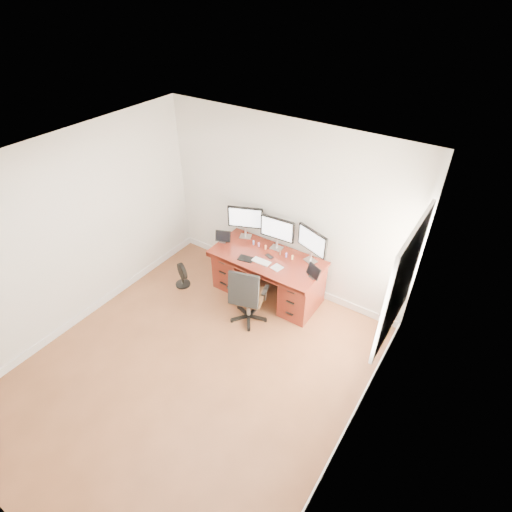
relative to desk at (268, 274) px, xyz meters
The scene contains 21 objects.
ground 1.87m from the desk, 90.00° to the right, with size 4.50×4.50×0.00m, color brown.
back_wall 1.04m from the desk, 90.00° to the left, with size 4.00×0.10×2.70m, color white.
right_wall 2.80m from the desk, 40.79° to the right, with size 0.10×4.50×2.70m.
desk is the anchor object (origin of this frame).
office_chair 0.67m from the desk, 83.80° to the right, with size 0.65×0.65×0.98m.
floor_fan 1.42m from the desk, 155.03° to the right, with size 0.28×0.24×0.41m.
monitor_left 0.93m from the desk, 157.68° to the left, with size 0.52×0.25×0.53m.
monitor_center 0.72m from the desk, 89.98° to the left, with size 0.55×0.15×0.53m.
monitor_right 0.93m from the desk, 22.32° to the left, with size 0.53×0.22×0.53m.
tablet_left 0.91m from the desk, behind, with size 0.25×0.16×0.19m.
tablet_right 0.90m from the desk, ahead, with size 0.25×0.16×0.19m.
keyboard 0.40m from the desk, 91.78° to the right, with size 0.28×0.12×0.01m, color white.
trackpad 0.47m from the desk, 34.31° to the right, with size 0.14×0.14×0.01m, color silver.
drawing_tablet 0.49m from the desk, 133.11° to the right, with size 0.23×0.15×0.01m, color black.
phone 0.35m from the desk, 14.06° to the right, with size 0.13×0.06×0.01m, color black.
figurine_blue 0.54m from the desk, 160.99° to the left, with size 0.03×0.03×0.08m.
figurine_pink 0.48m from the desk, 154.38° to the left, with size 0.03×0.03×0.08m.
figurine_orange 0.43m from the desk, 136.44° to the left, with size 0.03×0.03×0.08m.
figurine_brown 0.43m from the desk, 41.86° to the left, with size 0.03×0.03×0.08m.
figurine_purple 0.47m from the desk, 26.59° to the left, with size 0.03×0.03×0.08m.
figurine_yellow 0.53m from the desk, 19.20° to the left, with size 0.03×0.03×0.08m.
Camera 1 is at (2.50, -2.26, 4.29)m, focal length 28.00 mm.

